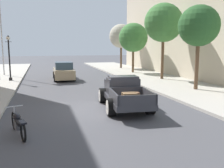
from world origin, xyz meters
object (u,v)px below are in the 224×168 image
object	(u,v)px
street_tree_nearest	(199,26)
street_tree_second	(164,23)
motorcycle_parked	(18,123)
street_lamp_far	(9,54)
flagpole	(3,19)
street_tree_third	(133,38)
car_background_tan	(64,71)
street_tree_farthest	(121,36)
hotrod_truck_gunmetal	(123,92)

from	to	relation	value
street_tree_nearest	street_tree_second	world-z (taller)	street_tree_second
motorcycle_parked	street_lamp_far	world-z (taller)	street_lamp_far
flagpole	motorcycle_parked	bearing A→B (deg)	-81.80
street_tree_third	street_tree_second	bearing A→B (deg)	-84.63
car_background_tan	flagpole	distance (m)	8.53
motorcycle_parked	street_tree_farthest	distance (m)	26.03
hotrod_truck_gunmetal	street_tree_farthest	size ratio (longest dim) A/B	0.87
hotrod_truck_gunmetal	street_tree_nearest	size ratio (longest dim) A/B	0.90
hotrod_truck_gunmetal	street_tree_second	size ratio (longest dim) A/B	0.76
motorcycle_parked	street_tree_third	bearing A→B (deg)	58.19
motorcycle_parked	street_tree_farthest	world-z (taller)	street_tree_farthest
flagpole	street_lamp_far	bearing A→B (deg)	-78.96
hotrod_truck_gunmetal	street_tree_third	distance (m)	15.89
street_tree_third	street_lamp_far	bearing A→B (deg)	-164.80
motorcycle_parked	street_tree_second	xyz separation A→B (m)	(11.30, 11.35, 4.65)
flagpole	street_tree_second	distance (m)	15.69
flagpole	street_tree_farthest	xyz separation A→B (m)	(13.87, 4.69, -1.38)
hotrod_truck_gunmetal	car_background_tan	distance (m)	11.45
street_tree_nearest	street_tree_farthest	size ratio (longest dim) A/B	0.97
street_tree_nearest	street_tree_farthest	xyz separation A→B (m)	(0.21, 17.43, -0.00)
motorcycle_parked	street_tree_third	world-z (taller)	street_tree_third
street_tree_third	street_tree_farthest	xyz separation A→B (m)	(0.47, 5.84, 0.39)
street_tree_farthest	car_background_tan	bearing A→B (deg)	-133.27
motorcycle_parked	street_tree_nearest	xyz separation A→B (m)	(11.00, 5.73, 3.95)
motorcycle_parked	street_tree_second	world-z (taller)	street_tree_second
street_tree_second	street_tree_third	xyz separation A→B (m)	(-0.56, 5.97, -1.09)
street_tree_third	street_tree_farthest	distance (m)	5.87
street_tree_nearest	street_tree_farthest	bearing A→B (deg)	89.31
street_lamp_far	street_tree_third	size ratio (longest dim) A/B	0.70
motorcycle_parked	street_tree_second	size ratio (longest dim) A/B	0.31
flagpole	street_tree_farthest	size ratio (longest dim) A/B	1.57
hotrod_truck_gunmetal	street_lamp_far	xyz separation A→B (m)	(-6.59, 10.98, 1.63)
street_lamp_far	street_tree_farthest	world-z (taller)	street_tree_farthest
car_background_tan	street_tree_second	xyz separation A→B (m)	(8.52, -2.85, 4.33)
street_tree_nearest	street_tree_third	size ratio (longest dim) A/B	1.03
hotrod_truck_gunmetal	street_tree_nearest	distance (m)	7.70
car_background_tan	hotrod_truck_gunmetal	bearing A→B (deg)	-79.77
street_tree_nearest	street_tree_farthest	world-z (taller)	street_tree_farthest
hotrod_truck_gunmetal	flagpole	xyz separation A→B (m)	(-7.48, 15.53, 5.02)
street_lamp_far	street_tree_third	distance (m)	13.07
street_lamp_far	street_tree_second	bearing A→B (deg)	-11.11
car_background_tan	street_tree_nearest	size ratio (longest dim) A/B	0.77
hotrod_truck_gunmetal	street_tree_second	xyz separation A→B (m)	(6.49, 8.42, 4.34)
hotrod_truck_gunmetal	motorcycle_parked	world-z (taller)	hotrod_truck_gunmetal
street_lamp_far	street_tree_farthest	bearing A→B (deg)	35.44
hotrod_truck_gunmetal	street_lamp_far	bearing A→B (deg)	120.96
car_background_tan	flagpole	xyz separation A→B (m)	(-5.44, 4.26, 5.00)
street_tree_third	car_background_tan	bearing A→B (deg)	-158.64
flagpole	street_tree_farthest	distance (m)	14.71
motorcycle_parked	car_background_tan	size ratio (longest dim) A/B	0.47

